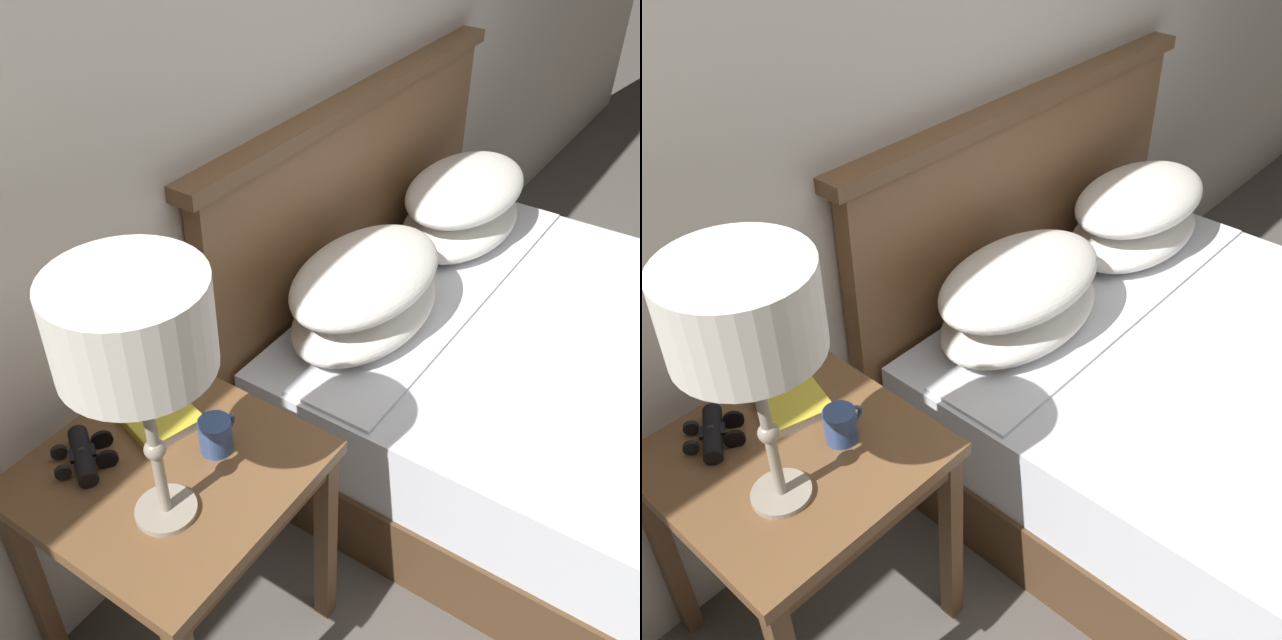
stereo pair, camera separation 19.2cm
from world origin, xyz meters
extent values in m
plane|color=#514C47|center=(0.00, 0.00, 0.00)|extent=(20.00, 20.00, 0.00)
cube|color=beige|center=(0.00, 1.02, 1.30)|extent=(8.00, 0.06, 2.60)
cube|color=brown|center=(-0.60, 0.71, 0.65)|extent=(0.58, 0.58, 0.04)
cube|color=brown|center=(-0.60, 0.71, 0.61)|extent=(0.55, 0.55, 0.05)
cube|color=brown|center=(-0.35, 0.45, 0.32)|extent=(0.04, 0.04, 0.63)
cube|color=brown|center=(-0.86, 0.96, 0.32)|extent=(0.04, 0.04, 0.63)
cube|color=brown|center=(-0.35, 0.96, 0.32)|extent=(0.04, 0.04, 0.63)
cube|color=#4E3520|center=(0.57, 0.06, 0.12)|extent=(1.47, 1.72, 0.25)
cube|color=silver|center=(0.57, 0.06, 0.38)|extent=(1.44, 1.69, 0.26)
cube|color=white|center=(0.57, 0.60, 0.52)|extent=(1.41, 0.28, 0.01)
cube|color=brown|center=(0.57, 0.95, 0.54)|extent=(1.54, 0.06, 1.08)
cube|color=brown|center=(0.57, 0.95, 1.10)|extent=(1.62, 0.10, 0.04)
ellipsoid|color=silver|center=(0.25, 0.71, 0.58)|extent=(0.60, 0.36, 0.15)
ellipsoid|color=silver|center=(0.91, 0.71, 0.58)|extent=(0.60, 0.36, 0.15)
ellipsoid|color=silver|center=(0.25, 0.71, 0.71)|extent=(0.60, 0.36, 0.15)
ellipsoid|color=silver|center=(0.92, 0.71, 0.71)|extent=(0.60, 0.36, 0.15)
cylinder|color=gray|center=(-0.70, 0.62, 0.68)|extent=(0.13, 0.13, 0.01)
cylinder|color=gray|center=(-0.70, 0.62, 0.88)|extent=(0.02, 0.02, 0.39)
sphere|color=gray|center=(-0.70, 0.62, 0.86)|extent=(0.04, 0.04, 0.04)
cylinder|color=silver|center=(-0.70, 0.62, 1.16)|extent=(0.29, 0.29, 0.18)
cube|color=silver|center=(-0.51, 0.83, 0.68)|extent=(0.19, 0.23, 0.03)
cube|color=gold|center=(-0.51, 0.83, 0.70)|extent=(0.20, 0.24, 0.00)
cube|color=gold|center=(-0.58, 0.85, 0.68)|extent=(0.06, 0.20, 0.03)
cylinder|color=black|center=(-0.72, 0.84, 0.69)|extent=(0.09, 0.10, 0.04)
cylinder|color=black|center=(-0.68, 0.81, 0.69)|extent=(0.05, 0.03, 0.05)
cylinder|color=black|center=(-0.76, 0.86, 0.69)|extent=(0.04, 0.03, 0.04)
cylinder|color=black|center=(-0.68, 0.89, 0.69)|extent=(0.09, 0.10, 0.04)
cylinder|color=black|center=(-0.64, 0.87, 0.69)|extent=(0.05, 0.03, 0.05)
cylinder|color=black|center=(-0.72, 0.92, 0.69)|extent=(0.04, 0.03, 0.04)
cube|color=black|center=(-0.70, 0.86, 0.70)|extent=(0.07, 0.06, 0.01)
cylinder|color=black|center=(-0.70, 0.86, 0.70)|extent=(0.02, 0.02, 0.02)
cylinder|color=#334C84|center=(-0.50, 0.65, 0.71)|extent=(0.08, 0.08, 0.08)
torus|color=#334C84|center=(-0.46, 0.65, 0.72)|extent=(0.05, 0.01, 0.05)
camera|label=1|loc=(-1.35, -0.21, 1.93)|focal=42.00mm
camera|label=2|loc=(-1.23, -0.37, 1.93)|focal=42.00mm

